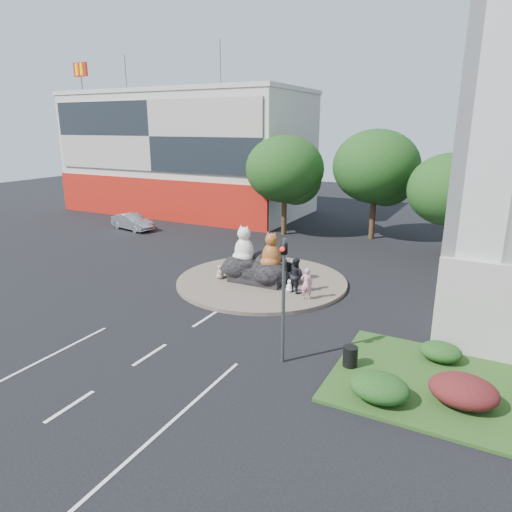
{
  "coord_description": "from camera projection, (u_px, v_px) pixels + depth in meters",
  "views": [
    {
      "loc": [
        11.58,
        -12.77,
        8.97
      ],
      "look_at": [
        0.28,
        8.74,
        2.0
      ],
      "focal_mm": 32.0,
      "sensor_mm": 36.0,
      "label": 1
    }
  ],
  "objects": [
    {
      "name": "ground",
      "position": [
        150.0,
        355.0,
        18.52
      ],
      "size": [
        120.0,
        120.0,
        0.0
      ],
      "primitive_type": "plane",
      "color": "black",
      "rests_on": "ground"
    },
    {
      "name": "roundabout_island",
      "position": [
        262.0,
        281.0,
        27.0
      ],
      "size": [
        10.0,
        10.0,
        0.2
      ],
      "primitive_type": "cylinder",
      "color": "brown",
      "rests_on": "ground"
    },
    {
      "name": "rock_plinth",
      "position": [
        262.0,
        272.0,
        26.85
      ],
      "size": [
        3.2,
        2.6,
        0.9
      ],
      "primitive_type": null,
      "color": "black",
      "rests_on": "roundabout_island"
    },
    {
      "name": "shophouse_block",
      "position": [
        188.0,
        153.0,
        48.61
      ],
      "size": [
        25.2,
        12.3,
        17.4
      ],
      "color": "beige",
      "rests_on": "ground"
    },
    {
      "name": "grass_verge",
      "position": [
        479.0,
        394.0,
        15.69
      ],
      "size": [
        10.0,
        6.0,
        0.12
      ],
      "primitive_type": "cube",
      "color": "#294818",
      "rests_on": "ground"
    },
    {
      "name": "tree_left",
      "position": [
        286.0,
        172.0,
        37.6
      ],
      "size": [
        6.46,
        6.46,
        8.27
      ],
      "color": "#382314",
      "rests_on": "ground"
    },
    {
      "name": "tree_mid",
      "position": [
        377.0,
        170.0,
        36.09
      ],
      "size": [
        6.84,
        6.84,
        8.76
      ],
      "color": "#382314",
      "rests_on": "ground"
    },
    {
      "name": "tree_right",
      "position": [
        452.0,
        193.0,
        30.26
      ],
      "size": [
        5.7,
        5.7,
        7.3
      ],
      "color": "#382314",
      "rests_on": "ground"
    },
    {
      "name": "hedge_near_green",
      "position": [
        379.0,
        387.0,
        15.19
      ],
      "size": [
        2.0,
        1.6,
        0.9
      ],
      "primitive_type": "ellipsoid",
      "color": "#1A3B12",
      "rests_on": "grass_verge"
    },
    {
      "name": "hedge_red",
      "position": [
        463.0,
        391.0,
        14.91
      ],
      "size": [
        2.2,
        1.76,
        0.99
      ],
      "primitive_type": "ellipsoid",
      "color": "#431215",
      "rests_on": "grass_verge"
    },
    {
      "name": "hedge_back_green",
      "position": [
        441.0,
        352.0,
        17.78
      ],
      "size": [
        1.6,
        1.28,
        0.72
      ],
      "primitive_type": "ellipsoid",
      "color": "#1A3B12",
      "rests_on": "grass_verge"
    },
    {
      "name": "traffic_light",
      "position": [
        286.0,
        275.0,
        16.94
      ],
      "size": [
        0.44,
        1.24,
        5.0
      ],
      "color": "#595B60",
      "rests_on": "ground"
    },
    {
      "name": "cat_white",
      "position": [
        244.0,
        244.0,
        26.81
      ],
      "size": [
        1.55,
        1.4,
        2.29
      ],
      "primitive_type": null,
      "rotation": [
        0.0,
        0.0,
        -0.16
      ],
      "color": "silver",
      "rests_on": "rock_plinth"
    },
    {
      "name": "cat_tabby",
      "position": [
        271.0,
        250.0,
        25.89
      ],
      "size": [
        1.36,
        1.2,
        2.14
      ],
      "primitive_type": null,
      "rotation": [
        0.0,
        0.0,
        -0.07
      ],
      "color": "#BD7927",
      "rests_on": "rock_plinth"
    },
    {
      "name": "kitten_calico",
      "position": [
        220.0,
        271.0,
        27.07
      ],
      "size": [
        0.65,
        0.61,
        0.86
      ],
      "primitive_type": null,
      "rotation": [
        0.0,
        0.0,
        -0.38
      ],
      "color": "silver",
      "rests_on": "roundabout_island"
    },
    {
      "name": "kitten_white",
      "position": [
        290.0,
        285.0,
        24.93
      ],
      "size": [
        0.46,
        0.41,
        0.71
      ],
      "primitive_type": null,
      "rotation": [
        0.0,
        0.0,
        0.1
      ],
      "color": "white",
      "rests_on": "roundabout_island"
    },
    {
      "name": "pedestrian_pink",
      "position": [
        307.0,
        284.0,
        23.68
      ],
      "size": [
        0.73,
        0.61,
        1.71
      ],
      "primitive_type": "imported",
      "rotation": [
        0.0,
        0.0,
        3.53
      ],
      "color": "pink",
      "rests_on": "roundabout_island"
    },
    {
      "name": "pedestrian_dark",
      "position": [
        296.0,
        275.0,
        24.72
      ],
      "size": [
        1.17,
        1.08,
        1.93
      ],
      "primitive_type": "imported",
      "rotation": [
        0.0,
        0.0,
        2.67
      ],
      "color": "black",
      "rests_on": "roundabout_island"
    },
    {
      "name": "parked_car",
      "position": [
        132.0,
        222.0,
        40.54
      ],
      "size": [
        4.59,
        2.34,
        1.44
      ],
      "primitive_type": "imported",
      "rotation": [
        0.0,
        0.0,
        1.38
      ],
      "color": "#B5B7BD",
      "rests_on": "ground"
    },
    {
      "name": "litter_bin",
      "position": [
        350.0,
        356.0,
        17.34
      ],
      "size": [
        0.74,
        0.74,
        0.78
      ],
      "primitive_type": "cylinder",
      "rotation": [
        0.0,
        0.0,
        -0.42
      ],
      "color": "black",
      "rests_on": "grass_verge"
    }
  ]
}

